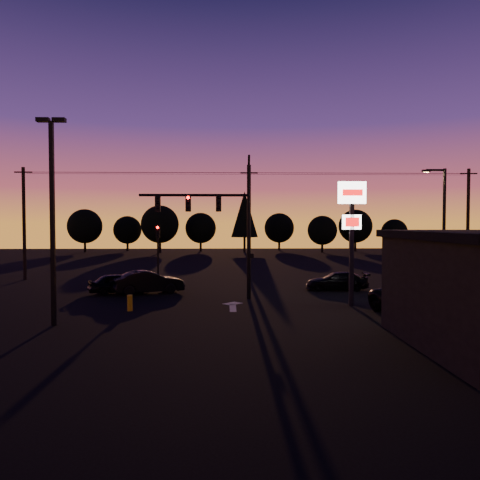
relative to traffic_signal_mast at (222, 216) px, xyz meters
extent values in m
plane|color=black|center=(0.10, -3.99, -4.94)|extent=(120.00, 120.00, 0.00)
cube|color=beige|center=(0.60, -2.99, -4.93)|extent=(0.35, 2.20, 0.01)
cube|color=beige|center=(0.60, -1.59, -4.93)|extent=(1.20, 1.20, 0.01)
cylinder|color=black|center=(1.60, 0.01, -0.94)|extent=(0.24, 0.24, 8.00)
cylinder|color=black|center=(1.60, 0.01, 3.26)|extent=(0.14, 0.52, 0.76)
cylinder|color=black|center=(-1.65, 0.01, 1.26)|extent=(6.50, 0.16, 0.16)
cube|color=black|center=(-0.20, 0.01, 0.76)|extent=(0.32, 0.22, 0.95)
sphere|color=black|center=(-0.20, -0.12, 1.11)|extent=(0.18, 0.18, 0.18)
sphere|color=black|center=(-0.20, -0.12, 0.81)|extent=(0.18, 0.18, 0.18)
sphere|color=black|center=(-0.20, -0.12, 0.51)|extent=(0.18, 0.18, 0.18)
cube|color=black|center=(-2.00, 0.01, 0.76)|extent=(0.32, 0.22, 0.95)
sphere|color=#FF0705|center=(-2.00, -0.12, 1.11)|extent=(0.18, 0.18, 0.18)
sphere|color=black|center=(-2.00, -0.12, 0.81)|extent=(0.18, 0.18, 0.18)
sphere|color=black|center=(-2.00, -0.12, 0.51)|extent=(0.18, 0.18, 0.18)
cube|color=black|center=(-3.80, 0.01, 0.76)|extent=(0.32, 0.22, 0.95)
sphere|color=black|center=(-3.80, -0.12, 1.11)|extent=(0.18, 0.18, 0.18)
sphere|color=black|center=(-3.80, -0.12, 0.81)|extent=(0.18, 0.18, 0.18)
sphere|color=black|center=(-3.80, -0.12, 0.51)|extent=(0.18, 0.18, 0.18)
cube|color=black|center=(1.78, 0.01, -2.34)|extent=(0.22, 0.18, 0.28)
cylinder|color=black|center=(-4.90, 7.51, -3.14)|extent=(0.14, 0.14, 3.60)
cube|color=black|center=(-4.90, 7.51, -1.04)|extent=(0.30, 0.20, 0.90)
sphere|color=#FF0705|center=(-4.90, 7.39, -0.72)|extent=(0.18, 0.18, 0.18)
sphere|color=black|center=(-4.90, 7.39, -1.00)|extent=(0.18, 0.18, 0.18)
sphere|color=black|center=(-4.90, 7.39, -1.28)|extent=(0.18, 0.18, 0.18)
cube|color=black|center=(-7.40, -6.99, -0.44)|extent=(0.18, 0.18, 9.00)
cube|color=black|center=(-7.75, -6.99, 4.11)|extent=(0.55, 0.30, 0.18)
cube|color=black|center=(-7.05, -6.99, 4.11)|extent=(0.55, 0.30, 0.18)
cube|color=black|center=(7.10, -2.49, -1.74)|extent=(0.22, 0.22, 6.40)
cube|color=white|center=(7.10, -2.49, 1.26)|extent=(1.50, 0.25, 1.20)
cube|color=red|center=(7.10, -2.63, 1.26)|extent=(1.10, 0.02, 0.35)
cube|color=white|center=(7.10, -2.49, -0.34)|extent=(1.00, 0.22, 0.80)
cube|color=red|center=(7.10, -2.62, -0.34)|extent=(0.75, 0.02, 0.50)
cylinder|color=black|center=(14.10, 1.51, -0.94)|extent=(0.20, 0.20, 8.00)
cylinder|color=black|center=(13.50, 1.51, 2.96)|extent=(1.20, 0.14, 0.14)
cube|color=black|center=(12.90, 1.51, 2.91)|extent=(0.50, 0.22, 0.14)
plane|color=#FFB759|center=(12.90, 1.51, 2.83)|extent=(0.35, 0.35, 0.00)
cylinder|color=black|center=(-15.90, 10.01, -0.44)|extent=(0.26, 0.26, 9.00)
cube|color=black|center=(-15.90, 10.01, 3.66)|extent=(1.40, 0.10, 0.10)
cylinder|color=black|center=(2.10, 10.01, -0.44)|extent=(0.26, 0.26, 9.00)
cube|color=black|center=(2.10, 10.01, 3.66)|extent=(1.40, 0.10, 0.10)
cylinder|color=black|center=(20.10, 10.01, -0.44)|extent=(0.26, 0.26, 9.00)
cube|color=black|center=(20.10, 10.01, 3.66)|extent=(1.40, 0.10, 0.10)
cylinder|color=black|center=(-6.90, 9.41, 3.61)|extent=(18.00, 0.02, 0.02)
cylinder|color=black|center=(-6.90, 10.01, 3.66)|extent=(18.00, 0.02, 0.02)
cylinder|color=black|center=(-6.90, 10.61, 3.61)|extent=(18.00, 0.02, 0.02)
cylinder|color=black|center=(11.10, 9.41, 3.61)|extent=(18.00, 0.02, 0.02)
cylinder|color=black|center=(11.10, 10.01, 3.66)|extent=(18.00, 0.02, 0.02)
cylinder|color=black|center=(11.10, 10.61, 3.61)|extent=(18.00, 0.02, 0.02)
cube|color=black|center=(9.10, -7.47, -3.54)|extent=(2.20, 0.05, 1.60)
cylinder|color=gold|center=(-4.74, -3.62, -4.52)|extent=(0.28, 0.28, 0.83)
cylinder|color=black|center=(-21.90, 46.01, -4.12)|extent=(0.36, 0.36, 1.62)
sphere|color=black|center=(-21.90, 46.01, -0.87)|extent=(5.36, 5.36, 5.36)
cylinder|color=black|center=(-15.90, 49.01, -4.25)|extent=(0.36, 0.36, 1.38)
sphere|color=black|center=(-15.90, 49.01, -1.50)|extent=(4.54, 4.54, 4.54)
cylinder|color=black|center=(-9.90, 44.01, -4.06)|extent=(0.36, 0.36, 1.75)
sphere|color=black|center=(-9.90, 44.01, -0.56)|extent=(5.77, 5.78, 5.78)
cylinder|color=black|center=(-3.90, 48.01, -4.19)|extent=(0.36, 0.36, 1.50)
sphere|color=black|center=(-3.90, 48.01, -1.19)|extent=(4.95, 4.95, 4.95)
cylinder|color=black|center=(3.10, 45.01, -3.75)|extent=(0.36, 0.36, 2.38)
cone|color=black|center=(3.10, 45.01, 1.00)|extent=(4.18, 4.18, 7.12)
cylinder|color=black|center=(9.10, 50.01, -4.19)|extent=(0.36, 0.36, 1.50)
sphere|color=black|center=(9.10, 50.01, -1.19)|extent=(4.95, 4.95, 4.95)
cylinder|color=black|center=(15.10, 44.01, -4.25)|extent=(0.36, 0.36, 1.38)
sphere|color=black|center=(15.10, 44.01, -1.50)|extent=(4.54, 4.54, 4.54)
cylinder|color=black|center=(21.10, 47.01, -4.12)|extent=(0.36, 0.36, 1.62)
sphere|color=black|center=(21.10, 47.01, -0.87)|extent=(5.36, 5.36, 5.36)
cylinder|color=black|center=(27.10, 46.01, -4.31)|extent=(0.36, 0.36, 1.25)
sphere|color=black|center=(27.10, 46.01, -1.81)|extent=(4.12, 4.12, 4.12)
imported|color=black|center=(-6.70, 2.55, -4.28)|extent=(4.15, 3.00, 1.31)
imported|color=black|center=(-4.78, 2.35, -4.20)|extent=(4.74, 3.08, 1.47)
imported|color=black|center=(7.76, 3.59, -4.33)|extent=(4.32, 2.01, 1.22)
imported|color=black|center=(9.62, -5.52, -4.19)|extent=(4.11, 5.88, 1.49)
camera|label=1|loc=(0.25, -27.80, -0.40)|focal=35.00mm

